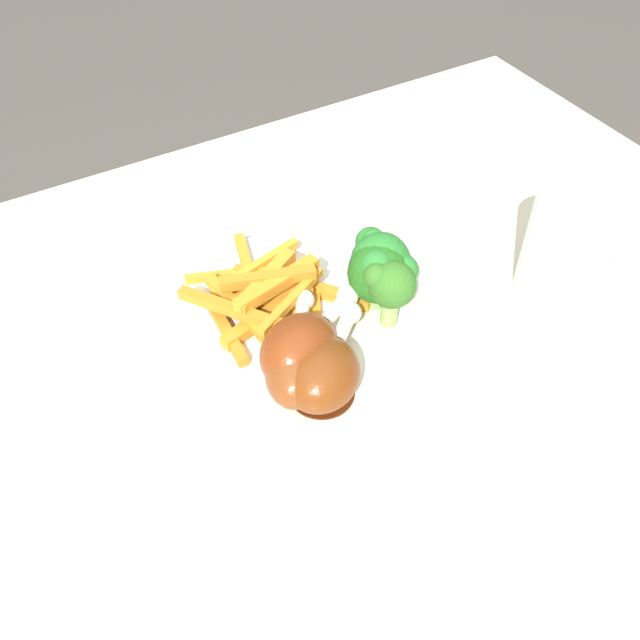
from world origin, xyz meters
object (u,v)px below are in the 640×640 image
(broccoli_floret_middle, at_px, (378,272))
(chicken_drumstick_far, at_px, (323,371))
(dining_table, at_px, (270,486))
(carrot_fries_pile, at_px, (269,294))
(water_glass, at_px, (564,245))
(dinner_plate, at_px, (320,341))
(chicken_drumstick_extra, at_px, (296,363))
(broccoli_floret_front, at_px, (390,285))
(chicken_drumstick_near, at_px, (301,348))
(broccoli_floret_back, at_px, (380,261))

(broccoli_floret_middle, bearing_deg, chicken_drumstick_far, 34.15)
(dining_table, relative_size, carrot_fries_pile, 6.83)
(carrot_fries_pile, xyz_separation_m, water_glass, (-0.24, 0.10, 0.03))
(dinner_plate, relative_size, chicken_drumstick_extra, 2.54)
(water_glass, bearing_deg, broccoli_floret_front, -11.50)
(broccoli_floret_front, bearing_deg, dining_table, 10.37)
(carrot_fries_pile, height_order, chicken_drumstick_extra, chicken_drumstick_extra)
(chicken_drumstick_far, bearing_deg, dinner_plate, -117.27)
(chicken_drumstick_near, height_order, chicken_drumstick_extra, chicken_drumstick_near)
(broccoli_floret_middle, relative_size, water_glass, 0.59)
(dining_table, relative_size, dinner_plate, 3.73)
(dinner_plate, xyz_separation_m, carrot_fries_pile, (0.02, -0.05, 0.02))
(chicken_drumstick_far, bearing_deg, chicken_drumstick_near, -80.59)
(dinner_plate, distance_m, broccoli_floret_back, 0.09)
(broccoli_floret_middle, distance_m, carrot_fries_pile, 0.10)
(dining_table, xyz_separation_m, carrot_fries_pile, (-0.05, -0.09, 0.14))
(broccoli_floret_middle, bearing_deg, broccoli_floret_front, 80.61)
(broccoli_floret_middle, relative_size, chicken_drumstick_extra, 0.55)
(chicken_drumstick_near, relative_size, water_glass, 1.10)
(broccoli_floret_front, height_order, carrot_fries_pile, broccoli_floret_front)
(chicken_drumstick_far, bearing_deg, dining_table, -14.57)
(broccoli_floret_front, bearing_deg, broccoli_floret_middle, -99.39)
(dining_table, bearing_deg, chicken_drumstick_far, 165.43)
(carrot_fries_pile, bearing_deg, chicken_drumstick_extra, 77.29)
(broccoli_floret_front, xyz_separation_m, chicken_drumstick_near, (0.09, 0.01, -0.02))
(dinner_plate, distance_m, chicken_drumstick_near, 0.05)
(dining_table, distance_m, water_glass, 0.34)
(dinner_plate, distance_m, chicken_drumstick_far, 0.06)
(chicken_drumstick_extra, height_order, water_glass, water_glass)
(dining_table, distance_m, broccoli_floret_front, 0.22)
(carrot_fries_pile, bearing_deg, water_glass, 157.11)
(broccoli_floret_middle, xyz_separation_m, chicken_drumstick_extra, (0.10, 0.04, -0.02))
(broccoli_floret_front, bearing_deg, carrot_fries_pile, -41.01)
(dining_table, distance_m, dinner_plate, 0.15)
(carrot_fries_pile, distance_m, chicken_drumstick_extra, 0.09)
(dinner_plate, height_order, chicken_drumstick_far, chicken_drumstick_far)
(chicken_drumstick_near, xyz_separation_m, chicken_drumstick_far, (-0.00, 0.03, -0.00))
(dining_table, height_order, chicken_drumstick_near, chicken_drumstick_near)
(dining_table, xyz_separation_m, chicken_drumstick_far, (-0.05, 0.01, 0.15))
(broccoli_floret_back, bearing_deg, broccoli_floret_front, 69.69)
(dining_table, height_order, broccoli_floret_front, broccoli_floret_front)
(dinner_plate, height_order, carrot_fries_pile, carrot_fries_pile)
(dinner_plate, xyz_separation_m, water_glass, (-0.22, 0.05, 0.05))
(broccoli_floret_front, relative_size, chicken_drumstick_near, 0.54)
(dinner_plate, bearing_deg, dining_table, 27.07)
(dining_table, distance_m, chicken_drumstick_extra, 0.15)
(broccoli_floret_back, relative_size, chicken_drumstick_far, 0.62)
(broccoli_floret_middle, bearing_deg, water_glass, 160.49)
(broccoli_floret_middle, distance_m, chicken_drumstick_near, 0.10)
(broccoli_floret_front, relative_size, carrot_fries_pile, 0.40)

